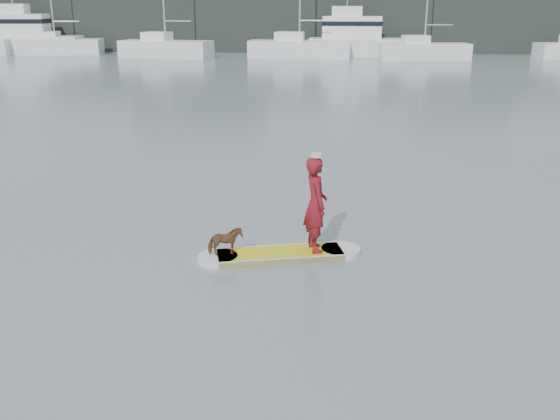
# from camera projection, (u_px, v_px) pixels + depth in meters

# --- Properties ---
(ground) EXTENTS (140.00, 140.00, 0.00)m
(ground) POSITION_uv_depth(u_px,v_px,m) (165.00, 212.00, 15.24)
(ground) COLOR slate
(ground) RESTS_ON ground
(paddleboard) EXTENTS (3.23, 1.37, 0.12)m
(paddleboard) POSITION_uv_depth(u_px,v_px,m) (280.00, 254.00, 12.50)
(paddleboard) COLOR yellow
(paddleboard) RESTS_ON ground
(paddler) EXTENTS (0.63, 0.80, 1.92)m
(paddler) POSITION_uv_depth(u_px,v_px,m) (316.00, 204.00, 12.29)
(paddler) COLOR maroon
(paddler) RESTS_ON paddleboard
(white_cap) EXTENTS (0.22, 0.22, 0.07)m
(white_cap) POSITION_uv_depth(u_px,v_px,m) (317.00, 155.00, 11.97)
(white_cap) COLOR silver
(white_cap) RESTS_ON paddler
(dog) EXTENTS (0.73, 0.55, 0.56)m
(dog) POSITION_uv_depth(u_px,v_px,m) (225.00, 242.00, 12.23)
(dog) COLOR brown
(dog) RESTS_ON paddleboard
(paddle) EXTENTS (0.10, 0.30, 2.00)m
(paddle) POSITION_uv_depth(u_px,v_px,m) (311.00, 213.00, 12.65)
(paddle) COLOR black
(paddle) RESTS_ON ground
(sailboat_b) EXTENTS (9.07, 3.68, 13.10)m
(sailboat_b) POSITION_uv_depth(u_px,v_px,m) (55.00, 45.00, 60.85)
(sailboat_b) COLOR white
(sailboat_b) RESTS_ON ground
(sailboat_c) EXTENTS (8.80, 4.41, 12.08)m
(sailboat_c) POSITION_uv_depth(u_px,v_px,m) (165.00, 48.00, 57.10)
(sailboat_c) COLOR white
(sailboat_c) RESTS_ON ground
(sailboat_d) EXTENTS (9.29, 3.27, 13.51)m
(sailboat_d) POSITION_uv_depth(u_px,v_px,m) (299.00, 47.00, 56.77)
(sailboat_d) COLOR white
(sailboat_d) RESTS_ON ground
(sailboat_e) EXTENTS (8.11, 3.37, 11.43)m
(sailboat_e) POSITION_uv_depth(u_px,v_px,m) (423.00, 50.00, 55.25)
(sailboat_e) COLOR white
(sailboat_e) RESTS_ON ground
(motor_yacht_a) EXTENTS (9.98, 3.35, 5.94)m
(motor_yacht_a) POSITION_uv_depth(u_px,v_px,m) (357.00, 38.00, 58.44)
(motor_yacht_a) COLOR white
(motor_yacht_a) RESTS_ON ground
(motor_yacht_b) EXTENTS (9.63, 3.99, 6.20)m
(motor_yacht_b) POSITION_uv_depth(u_px,v_px,m) (27.00, 36.00, 60.87)
(motor_yacht_b) COLOR white
(motor_yacht_b) RESTS_ON ground
(shore_mass) EXTENTS (90.00, 6.00, 6.00)m
(shore_mass) POSITION_uv_depth(u_px,v_px,m) (291.00, 21.00, 64.41)
(shore_mass) COLOR black
(shore_mass) RESTS_ON ground
(shore_building_west) EXTENTS (14.00, 4.00, 9.00)m
(shore_building_west) POSITION_uv_depth(u_px,v_px,m) (197.00, 6.00, 65.58)
(shore_building_west) COLOR black
(shore_building_west) RESTS_ON ground
(shore_building_east) EXTENTS (10.00, 4.00, 8.00)m
(shore_building_east) POSITION_uv_depth(u_px,v_px,m) (467.00, 11.00, 63.77)
(shore_building_east) COLOR black
(shore_building_east) RESTS_ON ground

